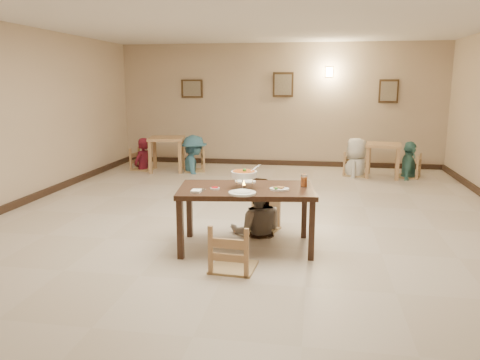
% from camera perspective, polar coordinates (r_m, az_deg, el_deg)
% --- Properties ---
extents(floor, '(10.00, 10.00, 0.00)m').
position_cam_1_polar(floor, '(7.09, 1.24, -5.02)').
color(floor, beige).
rests_on(floor, ground).
extents(ceiling, '(10.00, 10.00, 0.00)m').
position_cam_1_polar(ceiling, '(6.85, 1.36, 19.77)').
color(ceiling, silver).
rests_on(ceiling, wall_back).
extents(wall_back, '(10.00, 0.00, 10.00)m').
position_cam_1_polar(wall_back, '(11.77, 4.75, 9.07)').
color(wall_back, tan).
rests_on(wall_back, floor).
extents(wall_front, '(10.00, 0.00, 10.00)m').
position_cam_1_polar(wall_front, '(2.04, -18.88, -4.44)').
color(wall_front, tan).
rests_on(wall_front, floor).
extents(wall_left, '(0.00, 10.00, 10.00)m').
position_cam_1_polar(wall_left, '(8.36, -27.19, 6.74)').
color(wall_left, tan).
rests_on(wall_left, floor).
extents(baseboard_back, '(8.00, 0.06, 0.12)m').
position_cam_1_polar(baseboard_back, '(11.89, 4.63, 2.12)').
color(baseboard_back, black).
rests_on(baseboard_back, floor).
extents(baseboard_left, '(0.06, 10.00, 0.12)m').
position_cam_1_polar(baseboard_left, '(8.56, -26.13, -2.88)').
color(baseboard_left, black).
rests_on(baseboard_left, floor).
extents(picture_a, '(0.55, 0.04, 0.45)m').
position_cam_1_polar(picture_a, '(12.09, -5.87, 11.02)').
color(picture_a, '#382515').
rests_on(picture_a, wall_back).
extents(picture_b, '(0.50, 0.04, 0.60)m').
position_cam_1_polar(picture_b, '(11.71, 5.28, 11.50)').
color(picture_b, '#382515').
rests_on(picture_b, wall_back).
extents(picture_c, '(0.45, 0.04, 0.55)m').
position_cam_1_polar(picture_c, '(11.79, 17.67, 10.27)').
color(picture_c, '#382515').
rests_on(picture_c, wall_back).
extents(wall_sconce, '(0.16, 0.05, 0.22)m').
position_cam_1_polar(wall_sconce, '(11.68, 10.83, 12.81)').
color(wall_sconce, '#FFD88C').
rests_on(wall_sconce, wall_back).
extents(main_table, '(1.77, 1.15, 0.78)m').
position_cam_1_polar(main_table, '(5.79, 0.78, -1.72)').
color(main_table, '#382116').
rests_on(main_table, floor).
extents(chair_far, '(0.48, 0.48, 1.03)m').
position_cam_1_polar(chair_far, '(6.51, 2.36, -1.87)').
color(chair_far, tan).
rests_on(chair_far, floor).
extents(chair_near, '(0.48, 0.48, 1.03)m').
position_cam_1_polar(chair_near, '(5.18, -0.82, -5.47)').
color(chair_near, tan).
rests_on(chair_near, floor).
extents(main_diner, '(0.83, 0.69, 1.56)m').
position_cam_1_polar(main_diner, '(6.35, 2.15, 0.26)').
color(main_diner, gray).
rests_on(main_diner, floor).
extents(curry_warmer, '(0.36, 0.32, 0.29)m').
position_cam_1_polar(curry_warmer, '(5.73, 0.47, 0.69)').
color(curry_warmer, silver).
rests_on(curry_warmer, main_table).
extents(rice_plate_far, '(0.28, 0.28, 0.06)m').
position_cam_1_polar(rice_plate_far, '(6.07, 0.66, -0.16)').
color(rice_plate_far, white).
rests_on(rice_plate_far, main_table).
extents(rice_plate_near, '(0.32, 0.32, 0.07)m').
position_cam_1_polar(rice_plate_near, '(5.44, 0.29, -1.55)').
color(rice_plate_near, white).
rests_on(rice_plate_near, main_table).
extents(fried_plate, '(0.24, 0.24, 0.05)m').
position_cam_1_polar(fried_plate, '(5.66, 4.81, -1.04)').
color(fried_plate, white).
rests_on(fried_plate, main_table).
extents(chili_dish, '(0.11, 0.11, 0.02)m').
position_cam_1_polar(chili_dish, '(5.70, -3.08, -1.01)').
color(chili_dish, white).
rests_on(chili_dish, main_table).
extents(napkin_cutlery, '(0.14, 0.22, 0.03)m').
position_cam_1_polar(napkin_cutlery, '(5.56, -5.32, -1.35)').
color(napkin_cutlery, white).
rests_on(napkin_cutlery, main_table).
extents(drink_glass, '(0.08, 0.08, 0.16)m').
position_cam_1_polar(drink_glass, '(5.86, 7.80, -0.11)').
color(drink_glass, white).
rests_on(drink_glass, main_table).
extents(bg_table_left, '(0.94, 0.94, 0.80)m').
position_cam_1_polar(bg_table_left, '(11.11, -8.94, 4.45)').
color(bg_table_left, tan).
rests_on(bg_table_left, floor).
extents(bg_table_right, '(0.84, 0.84, 0.74)m').
position_cam_1_polar(bg_table_right, '(10.74, 17.07, 3.53)').
color(bg_table_right, tan).
rests_on(bg_table_right, floor).
extents(bg_chair_ll, '(0.46, 0.46, 0.98)m').
position_cam_1_polar(bg_chair_ll, '(11.39, -11.84, 3.66)').
color(bg_chair_ll, tan).
rests_on(bg_chair_ll, floor).
extents(bg_chair_lr, '(0.47, 0.47, 1.00)m').
position_cam_1_polar(bg_chair_lr, '(11.02, -5.67, 3.63)').
color(bg_chair_lr, tan).
rests_on(bg_chair_lr, floor).
extents(bg_chair_rl, '(0.48, 0.48, 1.01)m').
position_cam_1_polar(bg_chair_rl, '(10.76, 14.00, 3.19)').
color(bg_chair_rl, tan).
rests_on(bg_chair_rl, floor).
extents(bg_chair_rr, '(0.46, 0.46, 0.98)m').
position_cam_1_polar(bg_chair_rr, '(10.90, 19.95, 2.85)').
color(bg_chair_rr, tan).
rests_on(bg_chair_rr, floor).
extents(bg_diner_a, '(0.50, 0.64, 1.53)m').
position_cam_1_polar(bg_diner_a, '(11.35, -11.90, 5.04)').
color(bg_diner_a, '#5C1220').
rests_on(bg_diner_a, floor).
extents(bg_diner_b, '(1.03, 1.26, 1.70)m').
position_cam_1_polar(bg_diner_b, '(10.98, -5.71, 5.46)').
color(bg_diner_b, teal).
rests_on(bg_diner_b, floor).
extents(bg_diner_c, '(0.71, 0.92, 1.69)m').
position_cam_1_polar(bg_diner_c, '(10.72, 14.09, 4.98)').
color(bg_diner_c, silver).
rests_on(bg_diner_c, floor).
extents(bg_diner_d, '(0.59, 0.99, 1.59)m').
position_cam_1_polar(bg_diner_d, '(10.86, 20.06, 4.44)').
color(bg_diner_d, teal).
rests_on(bg_diner_d, floor).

